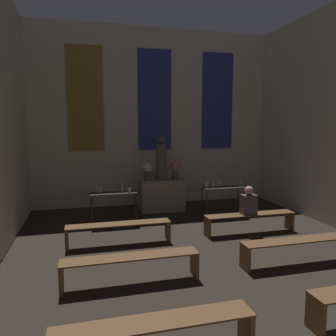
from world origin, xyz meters
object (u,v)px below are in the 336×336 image
(altar, at_px, (162,195))
(candle_rack_right, at_px, (223,191))
(statue, at_px, (161,160))
(pew_back_left, at_px, (119,229))
(candle_rack_left, at_px, (114,197))
(pew_back_right, at_px, (250,219))
(person_seated, at_px, (249,202))
(flower_vase_right, at_px, (175,169))
(pew_third_right, at_px, (298,246))
(flower_vase_left, at_px, (147,170))
(pew_third_left, at_px, (131,263))
(pew_second_left, at_px, (155,331))

(altar, height_order, candle_rack_right, candle_rack_right)
(statue, height_order, pew_back_left, statue)
(candle_rack_right, relative_size, pew_back_left, 0.53)
(candle_rack_left, relative_size, pew_back_right, 0.53)
(candle_rack_right, distance_m, person_seated, 1.56)
(candle_rack_left, relative_size, pew_back_left, 0.53)
(statue, height_order, candle_rack_left, statue)
(candle_rack_left, xyz_separation_m, person_seated, (3.11, -1.56, 0.05))
(statue, height_order, flower_vase_right, statue)
(pew_third_right, bearing_deg, flower_vase_right, 104.36)
(pew_third_right, bearing_deg, flower_vase_left, 114.21)
(flower_vase_right, xyz_separation_m, pew_third_left, (-2.03, -4.52, -0.93))
(flower_vase_right, bearing_deg, candle_rack_right, -44.26)
(candle_rack_left, height_order, pew_back_right, candle_rack_left)
(statue, height_order, pew_third_right, statue)
(pew_second_left, bearing_deg, statue, 75.99)
(altar, bearing_deg, flower_vase_right, 0.00)
(pew_back_right, bearing_deg, person_seated, 180.00)
(pew_second_left, distance_m, person_seated, 4.90)
(flower_vase_right, height_order, pew_third_right, flower_vase_right)
(flower_vase_left, xyz_separation_m, pew_back_right, (2.03, -2.65, -0.93))
(candle_rack_left, bearing_deg, altar, 34.92)
(candle_rack_left, xyz_separation_m, candle_rack_right, (3.12, -0.00, -0.00))
(flower_vase_right, relative_size, pew_back_left, 0.24)
(flower_vase_right, relative_size, pew_back_right, 0.24)
(candle_rack_left, xyz_separation_m, pew_second_left, (-0.03, -5.29, -0.38))
(pew_third_right, relative_size, pew_back_left, 1.00)
(pew_second_left, distance_m, pew_back_right, 4.91)
(altar, height_order, pew_back_left, altar)
(pew_third_right, xyz_separation_m, person_seated, (-0.05, 1.87, 0.43))
(statue, distance_m, flower_vase_left, 0.52)
(pew_second_left, bearing_deg, flower_vase_right, 72.36)
(flower_vase_left, xyz_separation_m, pew_second_left, (-1.16, -6.38, -0.93))
(pew_second_left, relative_size, pew_back_right, 1.00)
(candle_rack_right, distance_m, pew_back_right, 1.60)
(altar, height_order, pew_back_right, altar)
(flower_vase_left, relative_size, pew_third_left, 0.24)
(altar, distance_m, pew_back_right, 3.09)
(candle_rack_left, height_order, pew_second_left, candle_rack_left)
(flower_vase_right, bearing_deg, flower_vase_left, 180.00)
(flower_vase_right, xyz_separation_m, person_seated, (1.11, -2.65, -0.50))
(altar, xyz_separation_m, person_seated, (1.54, -2.65, 0.30))
(altar, bearing_deg, pew_second_left, -104.01)
(pew_back_left, xyz_separation_m, pew_back_right, (3.19, 0.00, 0.00))
(pew_second_left, bearing_deg, pew_third_left, 90.00)
(candle_rack_left, bearing_deg, pew_third_left, -90.52)
(pew_third_left, bearing_deg, altar, 70.56)
(flower_vase_left, bearing_deg, pew_third_left, -104.36)
(pew_third_left, height_order, pew_back_right, same)
(candle_rack_right, distance_m, pew_third_left, 4.67)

